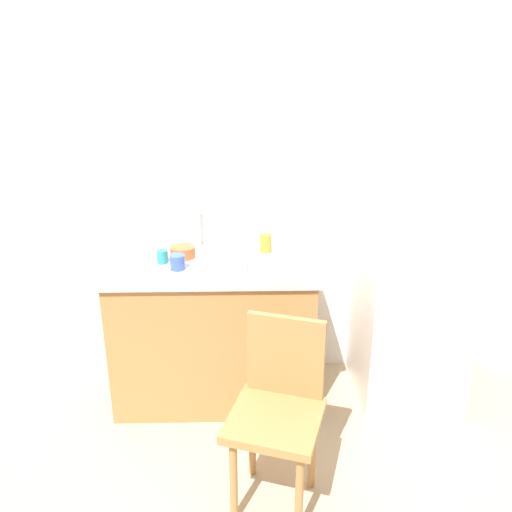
% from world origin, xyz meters
% --- Properties ---
extents(ground_plane, '(8.00, 8.00, 0.00)m').
position_xyz_m(ground_plane, '(0.00, 0.00, 0.00)').
color(ground_plane, tan).
extents(back_wall, '(4.80, 0.10, 2.44)m').
position_xyz_m(back_wall, '(0.00, 1.00, 1.22)').
color(back_wall, silver).
rests_on(back_wall, ground_plane).
extents(cabinet_base, '(1.14, 0.60, 0.84)m').
position_xyz_m(cabinet_base, '(-0.13, 0.65, 0.42)').
color(cabinet_base, '#A87542').
rests_on(cabinet_base, ground_plane).
extents(countertop, '(1.18, 0.64, 0.04)m').
position_xyz_m(countertop, '(-0.13, 0.65, 0.86)').
color(countertop, '#B7B7BC').
rests_on(countertop, cabinet_base).
extents(faucet, '(0.02, 0.02, 0.26)m').
position_xyz_m(faucet, '(-0.23, 0.90, 1.01)').
color(faucet, '#B7B7BC').
rests_on(faucet, countertop).
extents(refrigerator, '(0.57, 0.63, 1.49)m').
position_xyz_m(refrigerator, '(1.03, 0.64, 0.75)').
color(refrigerator, white).
rests_on(refrigerator, ground_plane).
extents(chair, '(0.50, 0.50, 0.89)m').
position_xyz_m(chair, '(0.20, -0.18, 0.50)').
color(chair, '#A87542').
rests_on(chair, ground_plane).
extents(dish_tray, '(0.28, 0.20, 0.05)m').
position_xyz_m(dish_tray, '(-0.07, 0.55, 0.90)').
color(dish_tray, white).
rests_on(dish_tray, countertop).
extents(terracotta_bowl, '(0.14, 0.14, 0.07)m').
position_xyz_m(terracotta_bowl, '(-0.30, 0.72, 0.91)').
color(terracotta_bowl, '#B25B33').
rests_on(terracotta_bowl, countertop).
extents(cup_orange, '(0.07, 0.07, 0.11)m').
position_xyz_m(cup_orange, '(0.18, 0.80, 0.93)').
color(cup_orange, orange).
rests_on(cup_orange, countertop).
extents(cup_blue, '(0.08, 0.08, 0.08)m').
position_xyz_m(cup_blue, '(-0.31, 0.54, 0.92)').
color(cup_blue, blue).
rests_on(cup_blue, countertop).
extents(cup_teal, '(0.06, 0.06, 0.08)m').
position_xyz_m(cup_teal, '(-0.40, 0.64, 0.91)').
color(cup_teal, teal).
rests_on(cup_teal, countertop).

